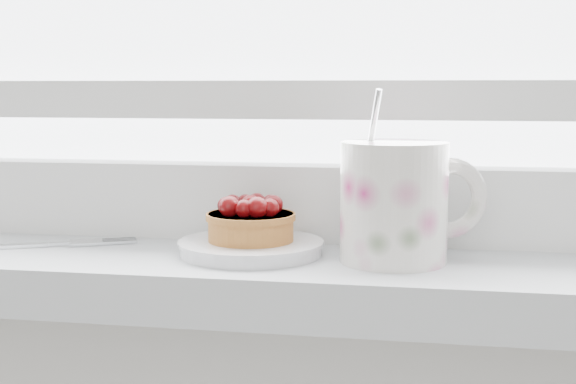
% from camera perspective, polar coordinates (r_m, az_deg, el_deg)
% --- Properties ---
extents(saucer, '(0.12, 0.12, 0.01)m').
position_cam_1_polar(saucer, '(0.68, -2.65, -3.97)').
color(saucer, silver).
rests_on(saucer, windowsill).
extents(raspberry_tart, '(0.08, 0.08, 0.04)m').
position_cam_1_polar(raspberry_tart, '(0.68, -2.66, -2.03)').
color(raspberry_tart, '#935520').
rests_on(raspberry_tart, saucer).
extents(floral_mug, '(0.13, 0.11, 0.14)m').
position_cam_1_polar(floral_mug, '(0.65, 7.81, -0.53)').
color(floral_mug, silver).
rests_on(floral_mug, windowsill).
extents(fork, '(0.18, 0.10, 0.00)m').
position_cam_1_polar(fork, '(0.75, -17.90, -3.62)').
color(fork, silver).
rests_on(fork, windowsill).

